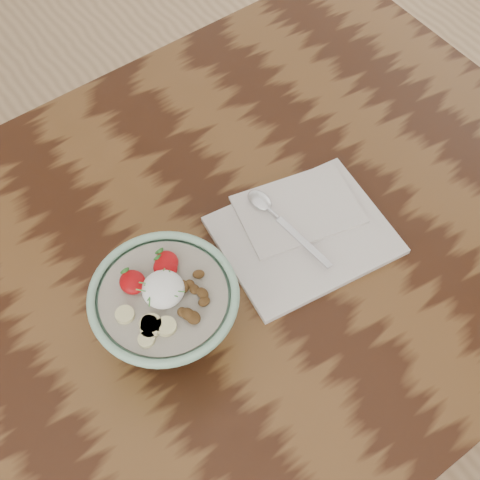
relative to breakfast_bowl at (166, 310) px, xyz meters
The scene contains 4 objects.
table 17.78cm from the breakfast_bowl, 107.40° to the left, with size 160.00×90.00×75.00cm.
breakfast_bowl is the anchor object (origin of this frame).
napkin 27.41cm from the breakfast_bowl, ahead, with size 28.76×24.89×1.61cm.
spoon 25.68cm from the breakfast_bowl, 17.01° to the left, with size 3.61×18.78×0.98cm.
Camera 1 is at (-14.05, -46.36, 164.83)cm, focal length 50.00 mm.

